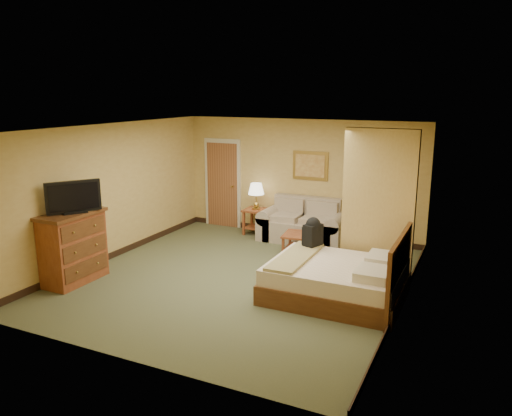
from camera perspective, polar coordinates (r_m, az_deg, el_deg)
The scene contains 17 objects.
floor at distance 8.80m, azimuth -1.93°, elevation -8.01°, with size 6.00×6.00×0.00m, color #505537.
ceiling at distance 8.22m, azimuth -2.07°, elevation 9.13°, with size 6.00×6.00×0.00m, color white.
back_wall at distance 11.12m, azimuth 5.09°, elevation 3.40°, with size 5.50×0.02×2.60m, color tan.
left_wall at distance 9.95m, azimuth -16.24°, elevation 1.77°, with size 0.02×6.00×2.60m, color tan.
right_wall at distance 7.60m, azimuth 16.80°, elevation -1.73°, with size 0.02×6.00×2.60m, color tan.
partition at distance 8.58m, azimuth 13.80°, elevation 0.14°, with size 1.20×0.15×2.60m, color tan.
door at distance 11.93m, azimuth -3.82°, elevation 2.80°, with size 0.94×0.16×2.10m.
baseboard at distance 11.38m, azimuth 4.95°, elevation -2.77°, with size 5.50×0.02×0.12m, color black.
loveseat at distance 10.87m, azimuth 5.36°, elevation -2.21°, with size 1.85×0.86×0.94m.
side_table at distance 11.34m, azimuth 0.02°, elevation -1.10°, with size 0.53×0.53×0.58m.
table_lamp at distance 11.19m, azimuth 0.02°, elevation 2.12°, with size 0.36×0.36×0.59m.
coffee_table at distance 9.99m, azimuth 5.08°, elevation -3.62°, with size 0.73×0.73×0.42m.
wall_picture at distance 10.97m, azimuth 6.21°, elevation 4.83°, with size 0.80×0.04×0.62m.
dresser at distance 9.00m, azimuth -20.16°, elevation -4.20°, with size 0.60×1.14×1.22m.
tv at distance 8.73m, azimuth -20.14°, elevation 1.09°, with size 0.53×0.78×0.54m.
bed at distance 7.98m, azimuth 9.53°, elevation -8.08°, with size 2.07×1.76×1.14m.
backpack at distance 8.57m, azimuth 6.53°, elevation -2.72°, with size 0.31×0.37×0.54m.
Camera 1 is at (3.75, -7.29, 3.19)m, focal length 35.00 mm.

